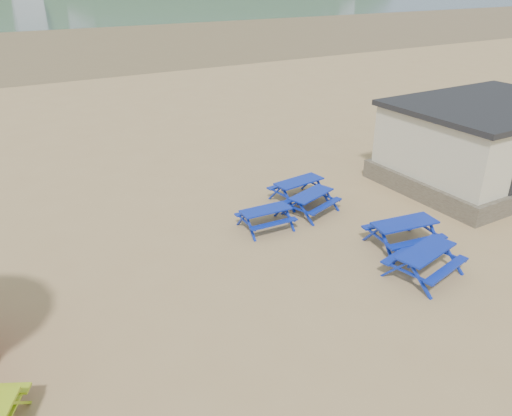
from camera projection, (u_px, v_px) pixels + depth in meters
ground at (271, 261)px, 14.40m from camera, size 400.00×400.00×0.00m
wet_sand at (14, 45)px, 57.10m from camera, size 400.00×400.00×0.00m
picnic_table_blue_a at (266, 219)px, 16.12m from camera, size 1.71×1.41×0.69m
picnic_table_blue_b at (299, 190)px, 18.11m from camera, size 1.98×1.66×0.77m
picnic_table_blue_c at (311, 203)px, 17.16m from camera, size 2.07×1.86×0.73m
picnic_table_blue_e at (403, 234)px, 15.01m from camera, size 2.20×1.88×0.83m
picnic_table_blue_f at (424, 263)px, 13.56m from camera, size 2.20×1.91×0.81m
amenity_block at (486, 143)px, 19.35m from camera, size 7.40×5.40×3.15m
headland_town at (173, 12)px, 238.57m from camera, size 264.00×144.00×108.00m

